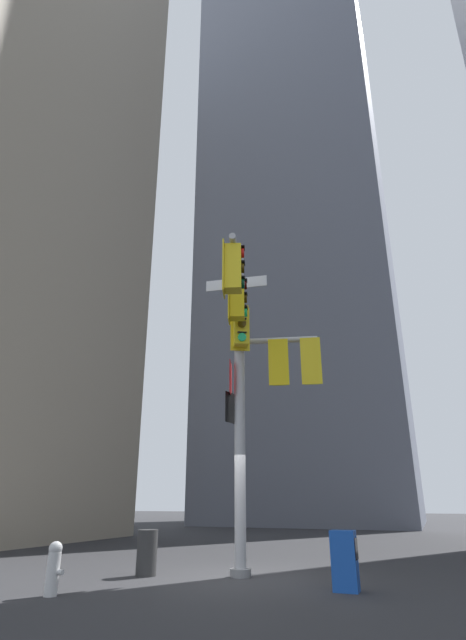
{
  "coord_description": "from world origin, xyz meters",
  "views": [
    {
      "loc": [
        4.07,
        -10.71,
        1.52
      ],
      "look_at": [
        -0.25,
        0.2,
        5.92
      ],
      "focal_mm": 27.06,
      "sensor_mm": 36.0,
      "label": 1
    }
  ],
  "objects_px": {
    "fire_hydrant": "(54,567)",
    "trash_bin": "(147,553)",
    "signal_pole_assembly": "(251,355)",
    "newspaper_box": "(345,560)"
  },
  "relations": [
    {
      "from": "signal_pole_assembly",
      "to": "newspaper_box",
      "type": "bearing_deg",
      "value": -16.88
    },
    {
      "from": "signal_pole_assembly",
      "to": "fire_hydrant",
      "type": "relative_size",
      "value": 9.32
    },
    {
      "from": "fire_hydrant",
      "to": "trash_bin",
      "type": "bearing_deg",
      "value": 84.28
    },
    {
      "from": "newspaper_box",
      "to": "fire_hydrant",
      "type": "bearing_deg",
      "value": -153.61
    },
    {
      "from": "signal_pole_assembly",
      "to": "trash_bin",
      "type": "distance_m",
      "value": 4.91
    },
    {
      "from": "trash_bin",
      "to": "newspaper_box",
      "type": "bearing_deg",
      "value": -4.63
    },
    {
      "from": "fire_hydrant",
      "to": "trash_bin",
      "type": "relative_size",
      "value": 0.93
    },
    {
      "from": "newspaper_box",
      "to": "trash_bin",
      "type": "height_order",
      "value": "newspaper_box"
    },
    {
      "from": "trash_bin",
      "to": "signal_pole_assembly",
      "type": "bearing_deg",
      "value": 5.76
    },
    {
      "from": "signal_pole_assembly",
      "to": "trash_bin",
      "type": "xyz_separation_m",
      "value": [
        -2.39,
        -0.24,
        -4.29
      ]
    }
  ]
}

